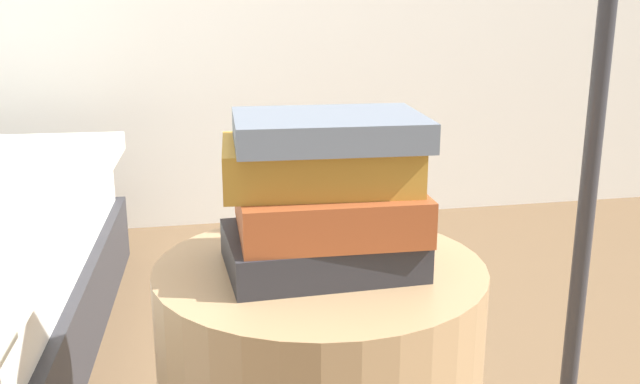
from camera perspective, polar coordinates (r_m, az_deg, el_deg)
name	(u,v)px	position (r m, az deg, el deg)	size (l,w,h in m)	color
book_charcoal	(321,250)	(1.00, 0.06, -4.57)	(0.26, 0.18, 0.05)	#28282D
book_rust	(328,209)	(0.99, 0.63, -1.31)	(0.24, 0.21, 0.06)	#994723
book_ochre	(315,164)	(0.98, -0.38, 2.24)	(0.26, 0.18, 0.06)	#B7842D
book_slate	(329,129)	(0.96, 0.70, 4.95)	(0.25, 0.18, 0.04)	slate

